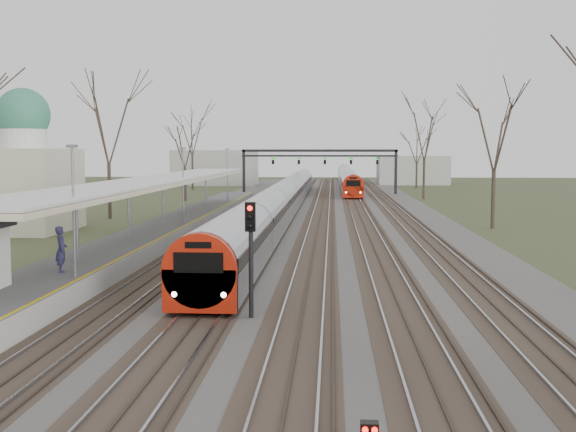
{
  "coord_description": "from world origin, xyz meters",
  "views": [
    {
      "loc": [
        2.02,
        -12.46,
        5.81
      ],
      "look_at": [
        -0.59,
        29.84,
        2.0
      ],
      "focal_mm": 45.0,
      "sensor_mm": 36.0,
      "label": 1
    }
  ],
  "objects_px": {
    "passenger": "(61,250)",
    "train_far": "(347,177)",
    "signal_post": "(251,242)",
    "train_near": "(285,197)"
  },
  "relations": [
    {
      "from": "passenger",
      "to": "signal_post",
      "type": "xyz_separation_m",
      "value": [
        7.94,
        -3.46,
        0.79
      ]
    },
    {
      "from": "train_near",
      "to": "signal_post",
      "type": "height_order",
      "value": "signal_post"
    },
    {
      "from": "train_far",
      "to": "signal_post",
      "type": "relative_size",
      "value": 18.34
    },
    {
      "from": "passenger",
      "to": "train_far",
      "type": "bearing_deg",
      "value": -27.45
    },
    {
      "from": "train_near",
      "to": "passenger",
      "type": "xyz_separation_m",
      "value": [
        -6.19,
        -41.15,
        0.45
      ]
    },
    {
      "from": "train_near",
      "to": "signal_post",
      "type": "distance_m",
      "value": 44.66
    },
    {
      "from": "train_far",
      "to": "passenger",
      "type": "bearing_deg",
      "value": -97.88
    },
    {
      "from": "train_near",
      "to": "signal_post",
      "type": "xyz_separation_m",
      "value": [
        1.75,
        -44.61,
        1.25
      ]
    },
    {
      "from": "signal_post",
      "to": "passenger",
      "type": "bearing_deg",
      "value": 156.46
    },
    {
      "from": "train_near",
      "to": "passenger",
      "type": "distance_m",
      "value": 41.62
    }
  ]
}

